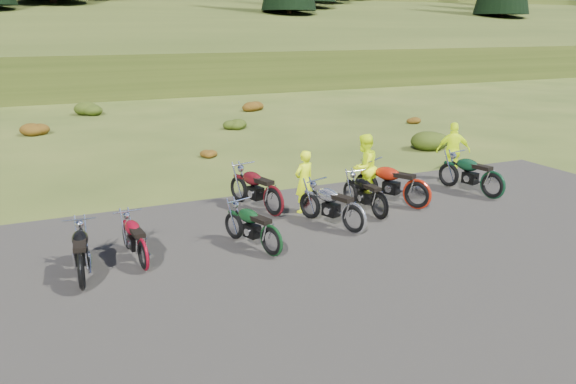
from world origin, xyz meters
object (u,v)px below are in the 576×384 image
motorcycle_3 (353,235)px  person_middle (304,183)px  motorcycle_7 (491,200)px  motorcycle_0 (83,291)px

motorcycle_3 → person_middle: size_ratio=1.30×
motorcycle_3 → motorcycle_7: bearing=-100.6°
motorcycle_0 → motorcycle_3: size_ratio=0.93×
motorcycle_7 → person_middle: person_middle is taller
person_middle → motorcycle_7: bearing=151.1°
motorcycle_0 → motorcycle_7: bearing=-77.7°
motorcycle_0 → motorcycle_3: bearing=-79.9°
motorcycle_3 → motorcycle_7: 5.07m
person_middle → motorcycle_0: bearing=5.7°
motorcycle_7 → person_middle: bearing=65.3°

